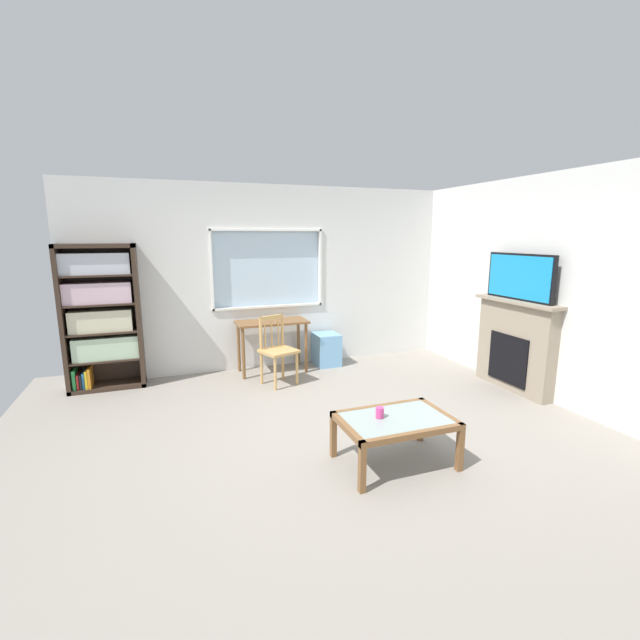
# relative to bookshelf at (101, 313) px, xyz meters

# --- Properties ---
(ground) EXTENTS (6.44, 5.95, 0.02)m
(ground) POSITION_rel_bookshelf_xyz_m (2.23, -2.23, -0.98)
(ground) COLOR gray
(wall_back_with_window) EXTENTS (5.44, 0.15, 2.63)m
(wall_back_with_window) POSITION_rel_bookshelf_xyz_m (2.23, 0.24, 0.33)
(wall_back_with_window) COLOR silver
(wall_back_with_window) RESTS_ON ground
(wall_right) EXTENTS (0.12, 5.15, 2.63)m
(wall_right) POSITION_rel_bookshelf_xyz_m (5.00, -2.23, 0.35)
(wall_right) COLOR silver
(wall_right) RESTS_ON ground
(bookshelf) EXTENTS (0.90, 0.38, 1.83)m
(bookshelf) POSITION_rel_bookshelf_xyz_m (0.00, 0.00, 0.00)
(bookshelf) COLOR #38281E
(bookshelf) RESTS_ON ground
(desk_under_window) EXTENTS (0.99, 0.47, 0.74)m
(desk_under_window) POSITION_rel_bookshelf_xyz_m (2.16, -0.11, -0.35)
(desk_under_window) COLOR brown
(desk_under_window) RESTS_ON ground
(wooden_chair) EXTENTS (0.53, 0.52, 0.90)m
(wooden_chair) POSITION_rel_bookshelf_xyz_m (2.10, -0.62, -0.51)
(wooden_chair) COLOR tan
(wooden_chair) RESTS_ON ground
(plastic_drawer_unit) EXTENTS (0.35, 0.40, 0.48)m
(plastic_drawer_unit) POSITION_rel_bookshelf_xyz_m (3.01, -0.06, -0.73)
(plastic_drawer_unit) COLOR #72ADDB
(plastic_drawer_unit) RESTS_ON ground
(fireplace) EXTENTS (0.26, 1.22, 1.15)m
(fireplace) POSITION_rel_bookshelf_xyz_m (4.85, -1.86, -0.39)
(fireplace) COLOR gray
(fireplace) RESTS_ON ground
(tv) EXTENTS (0.06, 1.00, 0.56)m
(tv) POSITION_rel_bookshelf_xyz_m (4.83, -1.86, 0.46)
(tv) COLOR black
(tv) RESTS_ON fireplace
(coffee_table) EXTENTS (0.95, 0.63, 0.42)m
(coffee_table) POSITION_rel_bookshelf_xyz_m (2.52, -2.95, -0.61)
(coffee_table) COLOR #8C9E99
(coffee_table) RESTS_ON ground
(sippy_cup) EXTENTS (0.07, 0.07, 0.09)m
(sippy_cup) POSITION_rel_bookshelf_xyz_m (2.39, -2.90, -0.51)
(sippy_cup) COLOR #DB3D84
(sippy_cup) RESTS_ON coffee_table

